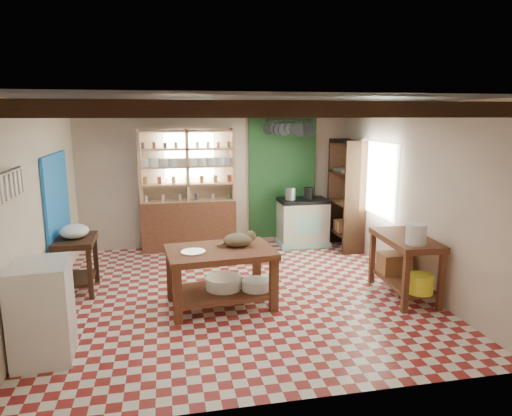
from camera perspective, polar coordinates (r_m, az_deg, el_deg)
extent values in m
cube|color=maroon|center=(6.46, -2.09, -10.65)|extent=(5.00, 5.00, 0.02)
cube|color=#404045|center=(5.98, -2.28, 13.18)|extent=(5.00, 5.00, 0.02)
cube|color=beige|center=(8.53, -4.91, 3.91)|extent=(5.00, 0.04, 2.60)
cube|color=beige|center=(3.71, 4.13, -6.21)|extent=(5.00, 0.04, 2.60)
cube|color=beige|center=(6.20, -25.62, -0.09)|extent=(0.04, 5.00, 2.60)
cube|color=beige|center=(6.93, 18.67, 1.57)|extent=(0.04, 5.00, 2.60)
cube|color=#372013|center=(5.98, -2.27, 12.03)|extent=(5.00, 3.80, 0.15)
cube|color=blue|center=(7.09, -23.53, -0.22)|extent=(0.04, 1.40, 1.60)
cube|color=#1E4B22|center=(8.74, 3.31, 3.78)|extent=(1.30, 0.04, 2.30)
cube|color=white|center=(8.42, -8.34, 6.47)|extent=(0.90, 0.02, 0.80)
cube|color=white|center=(7.78, 14.93, 3.56)|extent=(0.02, 1.30, 1.20)
cube|color=black|center=(4.97, -28.70, 2.62)|extent=(0.06, 0.90, 0.28)
cube|color=black|center=(8.26, 4.13, 9.80)|extent=(0.86, 0.12, 0.36)
cube|color=tan|center=(8.33, -8.50, 2.24)|extent=(1.70, 0.34, 2.20)
cube|color=#372013|center=(8.48, 11.20, 1.63)|extent=(0.40, 0.86, 2.00)
cube|color=brown|center=(5.95, -4.46, -8.64)|extent=(1.41, 1.01, 0.76)
cube|color=beige|center=(8.67, 5.85, -1.75)|extent=(0.91, 0.62, 0.88)
cube|color=#372013|center=(6.85, -21.47, -6.62)|extent=(0.54, 0.77, 0.77)
cube|color=white|center=(5.17, -25.17, -11.54)|extent=(0.61, 0.71, 1.00)
cube|color=brown|center=(6.54, 18.04, -6.95)|extent=(0.65, 1.20, 0.83)
ellipsoid|color=olive|center=(5.91, -2.26, -4.01)|extent=(0.45, 0.38, 0.17)
cylinder|color=#ADACB4|center=(5.72, -7.86, -5.45)|extent=(0.33, 0.33, 0.02)
cylinder|color=white|center=(6.04, -4.08, -9.30)|extent=(0.51, 0.51, 0.16)
cylinder|color=white|center=(6.01, 0.02, -9.57)|extent=(0.40, 0.40, 0.13)
cylinder|color=#ADACB4|center=(8.49, 4.31, 1.82)|extent=(0.20, 0.20, 0.23)
cylinder|color=black|center=(8.59, 6.57, 1.84)|extent=(0.17, 0.17, 0.21)
ellipsoid|color=white|center=(6.72, -21.77, -2.70)|extent=(0.40, 0.40, 0.19)
cylinder|color=white|center=(6.07, 19.38, -3.09)|extent=(0.27, 0.27, 0.26)
cube|color=#915E3A|center=(6.81, 16.90, -6.61)|extent=(0.43, 0.35, 0.29)
cylinder|color=yellow|center=(6.19, 19.84, -8.89)|extent=(0.34, 0.34, 0.24)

